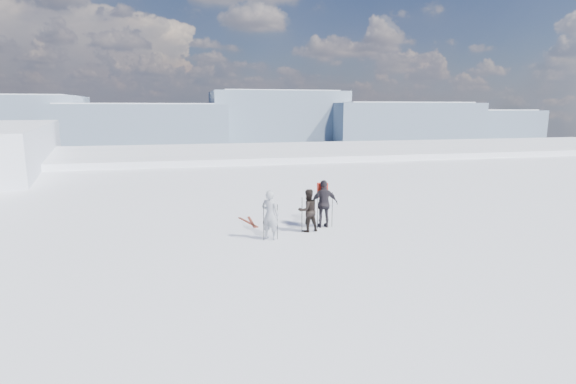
{
  "coord_description": "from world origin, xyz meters",
  "views": [
    {
      "loc": [
        -5.5,
        -11.93,
        4.3
      ],
      "look_at": [
        -1.85,
        3.0,
        1.43
      ],
      "focal_mm": 28.0,
      "sensor_mm": 36.0,
      "label": 1
    }
  ],
  "objects_px": {
    "skier_dark": "(308,210)",
    "skier_pack": "(324,204)",
    "skier_grey": "(270,215)",
    "skis_loose": "(250,222)"
  },
  "relations": [
    {
      "from": "skier_grey",
      "to": "skier_dark",
      "type": "bearing_deg",
      "value": -119.86
    },
    {
      "from": "skier_grey",
      "to": "skier_dark",
      "type": "relative_size",
      "value": 1.1
    },
    {
      "from": "skier_dark",
      "to": "skis_loose",
      "type": "xyz_separation_m",
      "value": [
        -1.81,
        1.73,
        -0.75
      ]
    },
    {
      "from": "skier_pack",
      "to": "skis_loose",
      "type": "bearing_deg",
      "value": -25.11
    },
    {
      "from": "skier_dark",
      "to": "skis_loose",
      "type": "relative_size",
      "value": 0.89
    },
    {
      "from": "skier_pack",
      "to": "skier_grey",
      "type": "bearing_deg",
      "value": 27.29
    },
    {
      "from": "skier_dark",
      "to": "skier_pack",
      "type": "distance_m",
      "value": 0.85
    },
    {
      "from": "skier_dark",
      "to": "skier_grey",
      "type": "bearing_deg",
      "value": 12.34
    },
    {
      "from": "skier_dark",
      "to": "skier_pack",
      "type": "height_order",
      "value": "skier_pack"
    },
    {
      "from": "skier_grey",
      "to": "skis_loose",
      "type": "height_order",
      "value": "skier_grey"
    }
  ]
}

